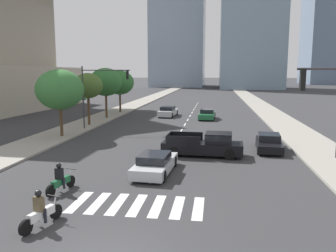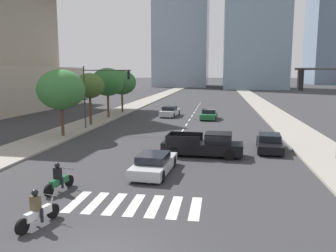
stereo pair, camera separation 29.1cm
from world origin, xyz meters
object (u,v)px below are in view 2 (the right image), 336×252
at_px(sedan_silver_2, 154,164).
at_px(street_tree_second, 90,86).
at_px(sedan_silver_1, 170,112).
at_px(street_tree_third, 108,82).
at_px(traffic_signal_far, 101,86).
at_px(pickup_truck, 206,145).
at_px(sedan_black_3, 269,143).
at_px(motorcycle_lead, 38,212).
at_px(sedan_green_0, 209,115).
at_px(motorcycle_trailing, 59,180).
at_px(street_tree_nearest, 61,90).
at_px(street_tree_fourth, 122,83).

xyz_separation_m(sedan_silver_2, street_tree_second, (-10.30, 16.68, 3.83)).
distance_m(sedan_silver_1, sedan_silver_2, 26.39).
bearing_deg(street_tree_third, traffic_signal_far, -75.75).
xyz_separation_m(pickup_truck, street_tree_third, (-13.13, 18.20, 3.82)).
xyz_separation_m(sedan_silver_1, sedan_black_3, (10.31, -19.21, -0.05)).
bearing_deg(motorcycle_lead, traffic_signal_far, 28.48).
height_order(pickup_truck, sedan_green_0, pickup_truck).
relative_size(motorcycle_trailing, sedan_silver_1, 0.43).
bearing_deg(sedan_black_3, motorcycle_trailing, -42.21).
bearing_deg(motorcycle_trailing, sedan_silver_1, 9.82).
bearing_deg(street_tree_second, street_tree_third, 90.00).
bearing_deg(street_tree_third, sedan_black_3, -41.63).
xyz_separation_m(sedan_green_0, traffic_signal_far, (-10.54, -9.87, 3.91)).
distance_m(motorcycle_trailing, sedan_black_3, 15.78).
distance_m(sedan_green_0, sedan_silver_1, 5.69).
distance_m(motorcycle_lead, street_tree_nearest, 19.20).
bearing_deg(motorcycle_lead, motorcycle_trailing, 29.94).
distance_m(sedan_silver_1, traffic_signal_far, 13.68).
relative_size(sedan_silver_2, street_tree_third, 0.77).
height_order(motorcycle_lead, street_tree_second, street_tree_second).
bearing_deg(sedan_silver_2, sedan_black_3, -42.91).
distance_m(pickup_truck, street_tree_second, 18.19).
bearing_deg(sedan_silver_2, traffic_signal_far, 33.59).
bearing_deg(traffic_signal_far, street_tree_second, 131.50).
height_order(motorcycle_lead, sedan_green_0, motorcycle_lead).
bearing_deg(street_tree_second, street_tree_fourth, 90.00).
bearing_deg(street_tree_fourth, street_tree_third, -90.00).
height_order(sedan_silver_1, street_tree_third, street_tree_third).
relative_size(motorcycle_lead, sedan_black_3, 0.47).
bearing_deg(sedan_black_3, street_tree_second, -114.00).
bearing_deg(street_tree_second, sedan_black_3, -28.54).
bearing_deg(street_tree_second, motorcycle_trailing, -72.97).
height_order(sedan_green_0, street_tree_fourth, street_tree_fourth).
height_order(motorcycle_trailing, traffic_signal_far, traffic_signal_far).
bearing_deg(sedan_silver_1, street_tree_fourth, 73.69).
bearing_deg(street_tree_nearest, pickup_truck, -21.67).
bearing_deg(sedan_silver_2, pickup_truck, -27.72).
distance_m(motorcycle_trailing, pickup_truck, 10.86).
bearing_deg(street_tree_fourth, sedan_green_0, -22.01).
xyz_separation_m(traffic_signal_far, street_tree_nearest, (-2.18, -4.38, -0.18)).
bearing_deg(traffic_signal_far, street_tree_nearest, -116.50).
xyz_separation_m(sedan_green_0, street_tree_fourth, (-12.73, 5.15, 3.81)).
bearing_deg(street_tree_nearest, motorcycle_lead, -67.37).
relative_size(motorcycle_lead, sedan_silver_1, 0.43).
relative_size(sedan_green_0, traffic_signal_far, 0.70).
bearing_deg(motorcycle_trailing, street_tree_third, 25.35).
bearing_deg(motorcycle_trailing, street_tree_nearest, 36.80).
xyz_separation_m(pickup_truck, sedan_black_3, (4.63, 2.41, -0.24)).
bearing_deg(sedan_black_3, street_tree_third, -127.09).
distance_m(sedan_black_3, traffic_signal_far, 17.60).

